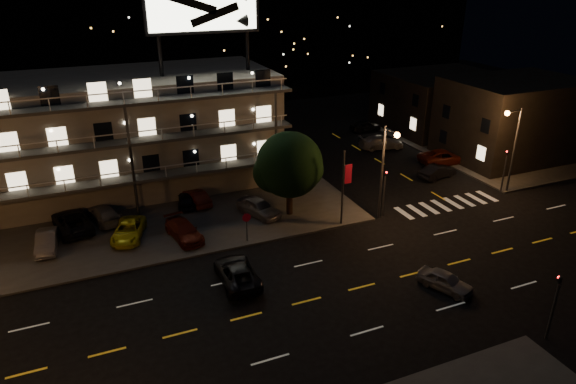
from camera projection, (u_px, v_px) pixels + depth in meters
name	position (u px, v px, depth m)	size (l,w,h in m)	color
ground	(335.00, 294.00, 32.99)	(140.00, 140.00, 0.00)	black
curb_nw	(86.00, 207.00, 44.81)	(44.00, 24.00, 0.15)	#3B3A38
curb_ne	(481.00, 145.00, 60.56)	(16.00, 24.00, 0.15)	#3B3A38
motel	(121.00, 132.00, 47.42)	(28.00, 13.80, 18.10)	gray
side_bldg_front	(513.00, 119.00, 55.51)	(14.06, 10.00, 8.50)	black
side_bldg_back	(441.00, 101.00, 65.93)	(14.06, 12.00, 7.00)	black
hill_backdrop	(110.00, 19.00, 84.22)	(120.00, 25.00, 24.00)	black
streetlight_nc	(385.00, 164.00, 40.73)	(0.44, 1.92, 8.00)	#2D2D30
streetlight_ne	(513.00, 142.00, 45.92)	(1.92, 0.44, 8.00)	#2D2D30
signal_nw	(384.00, 188.00, 42.34)	(0.20, 0.27, 4.60)	#2D2D30
signal_sw	(555.00, 301.00, 28.01)	(0.20, 0.27, 4.60)	#2D2D30
signal_ne	(505.00, 166.00, 47.00)	(0.27, 0.20, 4.60)	#2D2D30
banner_north	(344.00, 186.00, 40.52)	(0.83, 0.16, 6.40)	#2D2D30
stop_sign	(247.00, 223.00, 38.45)	(0.91, 0.11, 2.61)	#2D2D30
tree	(289.00, 167.00, 41.74)	(5.68, 5.47, 7.16)	black
lot_car_1	(47.00, 241.00, 37.71)	(1.37, 3.92, 1.29)	gray
lot_car_2	(128.00, 230.00, 39.32)	(2.07, 4.49, 1.25)	#D2CB13
lot_car_3	(184.00, 231.00, 39.24)	(1.81, 4.46, 1.30)	#5B190D
lot_car_4	(258.00, 207.00, 42.92)	(1.72, 4.28, 1.46)	gray
lot_car_6	(72.00, 221.00, 40.45)	(2.45, 5.32, 1.48)	black
lot_car_7	(104.00, 214.00, 41.91)	(1.83, 4.50, 1.31)	gray
lot_car_8	(186.00, 199.00, 44.70)	(1.44, 3.58, 1.22)	black
lot_car_9	(196.00, 197.00, 44.94)	(1.35, 3.87, 1.28)	#5B190D
side_car_0	(438.00, 172.00, 50.96)	(1.42, 4.06, 1.34)	black
side_car_1	(444.00, 157.00, 54.66)	(2.53, 5.48, 1.52)	#5B190D
side_car_2	(381.00, 142.00, 59.26)	(2.12, 5.21, 1.51)	gray
side_car_3	(365.00, 126.00, 65.67)	(1.62, 4.02, 1.37)	black
road_car_east	(445.00, 281.00, 33.26)	(1.45, 3.61, 1.23)	gray
road_car_west	(237.00, 272.00, 34.03)	(2.32, 5.03, 1.40)	black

